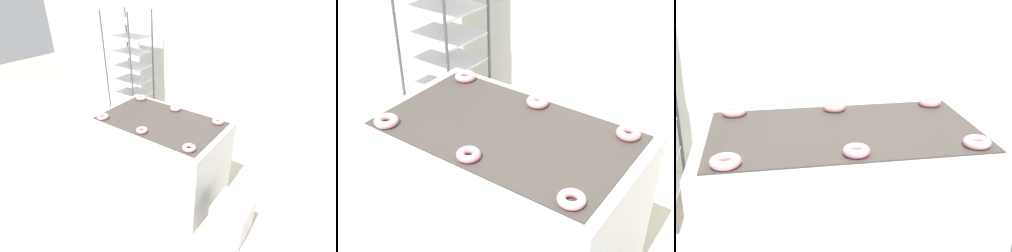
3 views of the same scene
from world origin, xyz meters
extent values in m
cube|color=#B7BABF|center=(0.00, 0.68, 0.44)|extent=(1.40, 0.86, 0.89)
cube|color=#38332D|center=(0.00, 0.68, 0.89)|extent=(1.29, 0.76, 0.01)
cube|color=#262628|center=(0.39, 0.29, 0.62)|extent=(0.12, 0.07, 0.10)
torus|color=pink|center=(-0.54, 0.36, 0.91)|extent=(0.13, 0.13, 0.04)
torus|color=pink|center=(0.00, 0.38, 0.91)|extent=(0.12, 0.12, 0.04)
torus|color=pink|center=(0.54, 0.38, 0.91)|extent=(0.12, 0.12, 0.04)
torus|color=pink|center=(-0.53, 1.00, 0.91)|extent=(0.13, 0.13, 0.04)
torus|color=#D68C8C|center=(0.00, 0.99, 0.92)|extent=(0.13, 0.13, 0.05)
torus|color=pink|center=(0.54, 0.98, 0.91)|extent=(0.12, 0.12, 0.04)
camera|label=1|loc=(1.50, -1.32, 2.22)|focal=28.00mm
camera|label=2|loc=(1.17, -0.97, 2.20)|focal=50.00mm
camera|label=3|loc=(-0.36, -1.40, 1.70)|focal=50.00mm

